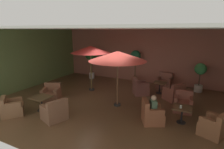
% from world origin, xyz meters
% --- Properties ---
extents(ground_plane, '(10.75, 8.58, 0.02)m').
position_xyz_m(ground_plane, '(0.00, 0.00, -0.01)').
color(ground_plane, brown).
extents(wall_back_brick, '(10.75, 0.08, 3.44)m').
position_xyz_m(wall_back_brick, '(0.00, 4.25, 1.72)').
color(wall_back_brick, '#A1604E').
rests_on(wall_back_brick, ground_plane).
extents(wall_left_accent, '(0.08, 8.58, 3.44)m').
position_xyz_m(wall_left_accent, '(-5.34, 0.00, 1.72)').
color(wall_left_accent, '#607942').
rests_on(wall_left_accent, ground_plane).
extents(ceiling_slab, '(10.75, 8.58, 0.06)m').
position_xyz_m(ceiling_slab, '(0.00, 0.00, 3.47)').
color(ceiling_slab, silver).
rests_on(ceiling_slab, wall_back_brick).
extents(cafe_table_front_left, '(0.69, 0.69, 0.62)m').
position_xyz_m(cafe_table_front_left, '(3.38, -0.54, 0.49)').
color(cafe_table_front_left, black).
rests_on(cafe_table_front_left, ground_plane).
extents(armchair_front_left_north, '(0.76, 0.82, 0.85)m').
position_xyz_m(armchair_front_left_north, '(3.33, 0.58, 0.32)').
color(armchair_front_left_north, brown).
rests_on(armchair_front_left_north, ground_plane).
extents(armchair_front_left_east, '(0.99, 0.97, 0.91)m').
position_xyz_m(armchair_front_left_east, '(2.38, -1.05, 0.33)').
color(armchair_front_left_east, brown).
rests_on(armchair_front_left_east, ground_plane).
extents(armchair_front_left_south, '(0.94, 0.95, 0.85)m').
position_xyz_m(armchair_front_left_south, '(4.41, -1.00, 0.33)').
color(armchair_front_left_south, brown).
rests_on(armchair_front_left_south, ground_plane).
extents(cafe_table_front_right, '(0.77, 0.77, 0.62)m').
position_xyz_m(cafe_table_front_right, '(-2.14, -2.08, 0.48)').
color(cafe_table_front_right, black).
rests_on(cafe_table_front_right, ground_plane).
extents(armchair_front_right_north, '(1.07, 1.08, 0.79)m').
position_xyz_m(armchair_front_right_north, '(-2.90, -2.94, 0.30)').
color(armchair_front_right_north, brown).
rests_on(armchair_front_right_north, ground_plane).
extents(armchair_front_right_east, '(1.02, 1.03, 0.86)m').
position_xyz_m(armchair_front_right_east, '(-1.05, -2.46, 0.31)').
color(armchair_front_right_east, brown).
rests_on(armchair_front_right_east, ground_plane).
extents(armchair_front_right_south, '(1.04, 1.04, 0.84)m').
position_xyz_m(armchair_front_right_south, '(-2.62, -1.02, 0.31)').
color(armchair_front_right_south, brown).
rests_on(armchair_front_right_south, ground_plane).
extents(cafe_table_mid_center, '(0.65, 0.65, 0.62)m').
position_xyz_m(cafe_table_mid_center, '(1.96, 2.35, 0.46)').
color(cafe_table_mid_center, black).
rests_on(cafe_table_mid_center, ground_plane).
extents(armchair_mid_center_north, '(1.10, 1.10, 0.89)m').
position_xyz_m(armchair_mid_center_north, '(2.81, 1.66, 0.33)').
color(armchair_mid_center_north, brown).
rests_on(armchair_mid_center_north, ground_plane).
extents(armchair_mid_center_east, '(0.82, 0.77, 0.89)m').
position_xyz_m(armchair_mid_center_east, '(2.01, 3.45, 0.32)').
color(armchair_mid_center_east, '#8E5545').
rests_on(armchair_mid_center_east, ground_plane).
extents(armchair_mid_center_south, '(1.02, 1.01, 0.85)m').
position_xyz_m(armchair_mid_center_south, '(1.05, 1.74, 0.33)').
color(armchair_mid_center_south, brown).
rests_on(armchair_mid_center_south, ground_plane).
extents(patio_umbrella_tall_red, '(2.19, 2.19, 2.55)m').
position_xyz_m(patio_umbrella_tall_red, '(-1.70, 1.19, 2.34)').
color(patio_umbrella_tall_red, '#2D2D2D').
rests_on(patio_umbrella_tall_red, ground_plane).
extents(patio_umbrella_center_beige, '(2.54, 2.54, 2.51)m').
position_xyz_m(patio_umbrella_center_beige, '(0.55, -0.15, 2.29)').
color(patio_umbrella_center_beige, '#2D2D2D').
rests_on(patio_umbrella_center_beige, ground_plane).
extents(potted_tree_left_corner, '(0.63, 0.63, 1.63)m').
position_xyz_m(potted_tree_left_corner, '(3.87, 3.58, 1.06)').
color(potted_tree_left_corner, silver).
rests_on(potted_tree_left_corner, ground_plane).
extents(potted_tree_mid_left, '(0.88, 0.88, 2.21)m').
position_xyz_m(potted_tree_mid_left, '(-3.05, 3.37, 1.64)').
color(potted_tree_mid_left, silver).
rests_on(potted_tree_mid_left, ground_plane).
extents(potted_tree_mid_right, '(0.66, 0.66, 2.14)m').
position_xyz_m(potted_tree_mid_right, '(0.09, 3.63, 1.55)').
color(potted_tree_mid_right, '#A0664C').
rests_on(potted_tree_mid_right, ground_plane).
extents(patron_blue_shirt, '(0.35, 0.42, 0.66)m').
position_xyz_m(patron_blue_shirt, '(2.42, -1.03, 0.73)').
color(patron_blue_shirt, '#516E51').
rests_on(patron_blue_shirt, ground_plane).
extents(iced_drink_cup, '(0.08, 0.08, 0.11)m').
position_xyz_m(iced_drink_cup, '(3.33, -0.65, 0.67)').
color(iced_drink_cup, white).
rests_on(iced_drink_cup, cafe_table_front_left).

